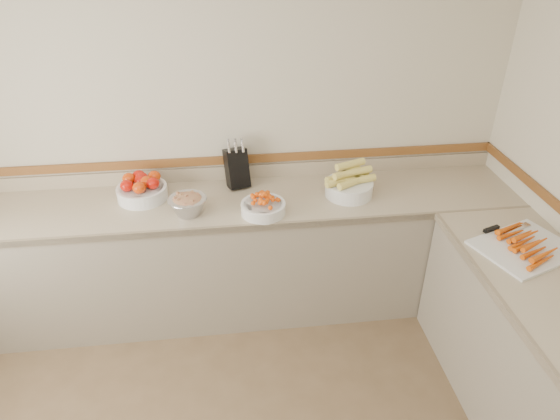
{
  "coord_description": "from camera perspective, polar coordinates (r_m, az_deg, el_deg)",
  "views": [
    {
      "loc": [
        0.03,
        -1.21,
        2.57
      ],
      "look_at": [
        0.35,
        1.35,
        1.0
      ],
      "focal_mm": 32.0,
      "sensor_mm": 36.0,
      "label": 1
    }
  ],
  "objects": [
    {
      "name": "tomato_bowl",
      "position": [
        3.44,
        -15.51,
        2.4
      ],
      "size": [
        0.33,
        0.33,
        0.16
      ],
      "color": "white",
      "rests_on": "counter_back"
    },
    {
      "name": "counter_back",
      "position": [
        3.58,
        -6.23,
        -5.14
      ],
      "size": [
        4.0,
        0.65,
        1.08
      ],
      "color": "tan",
      "rests_on": "ground_plane"
    },
    {
      "name": "back_wall",
      "position": [
        3.46,
        -7.19,
        9.48
      ],
      "size": [
        4.0,
        0.0,
        4.0
      ],
      "primitive_type": "plane",
      "rotation": [
        1.57,
        0.0,
        0.0
      ],
      "color": "beige",
      "rests_on": "ground_plane"
    },
    {
      "name": "cutting_board",
      "position": [
        3.17,
        26.19,
        -3.65
      ],
      "size": [
        0.63,
        0.56,
        0.07
      ],
      "color": "white",
      "rests_on": "counter_right"
    },
    {
      "name": "knife_block",
      "position": [
        3.45,
        -4.97,
        4.92
      ],
      "size": [
        0.19,
        0.21,
        0.35
      ],
      "color": "black",
      "rests_on": "counter_back"
    },
    {
      "name": "rhubarb_bowl",
      "position": [
        3.19,
        -10.5,
        0.68
      ],
      "size": [
        0.25,
        0.25,
        0.14
      ],
      "color": "#B2B2BA",
      "rests_on": "counter_back"
    },
    {
      "name": "corn_bowl",
      "position": [
        3.38,
        7.9,
        2.9
      ],
      "size": [
        0.36,
        0.32,
        0.24
      ],
      "color": "white",
      "rests_on": "counter_back"
    },
    {
      "name": "cherry_tomato_bowl",
      "position": [
        3.16,
        -1.91,
        0.46
      ],
      "size": [
        0.29,
        0.29,
        0.16
      ],
      "color": "white",
      "rests_on": "counter_back"
    }
  ]
}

